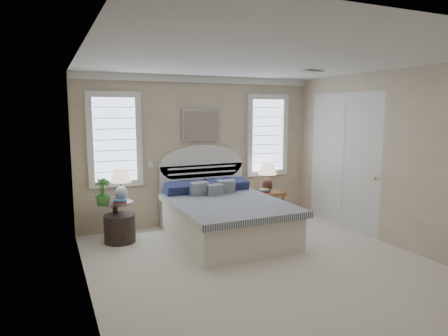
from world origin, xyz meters
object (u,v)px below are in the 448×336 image
(lamp_left, at_px, (121,181))
(lamp_right, at_px, (267,173))
(nightstand_right, at_px, (270,199))
(floor_pot, at_px, (120,228))
(side_table_left, at_px, (116,217))
(bed, at_px, (224,214))

(lamp_left, xyz_separation_m, lamp_right, (2.80, 0.12, -0.07))
(lamp_left, bearing_deg, nightstand_right, 1.07)
(floor_pot, xyz_separation_m, lamp_right, (2.88, 0.31, 0.66))
(nightstand_right, distance_m, floor_pot, 2.93)
(nightstand_right, bearing_deg, side_table_left, -178.06)
(floor_pot, distance_m, lamp_right, 2.97)
(side_table_left, bearing_deg, floor_pot, -75.29)
(side_table_left, height_order, nightstand_right, side_table_left)
(bed, xyz_separation_m, lamp_left, (-1.54, 0.64, 0.57))
(nightstand_right, distance_m, lamp_left, 2.89)
(bed, relative_size, lamp_right, 3.94)
(bed, relative_size, side_table_left, 3.61)
(nightstand_right, bearing_deg, lamp_left, -178.93)
(nightstand_right, xyz_separation_m, lamp_right, (-0.03, 0.07, 0.50))
(side_table_left, distance_m, nightstand_right, 2.95)
(nightstand_right, relative_size, lamp_right, 0.92)
(floor_pot, relative_size, lamp_right, 0.85)
(nightstand_right, bearing_deg, lamp_right, 114.97)
(floor_pot, xyz_separation_m, lamp_left, (0.08, 0.19, 0.73))
(nightstand_right, height_order, floor_pot, nightstand_right)
(bed, height_order, floor_pot, bed)
(floor_pot, relative_size, lamp_left, 0.92)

